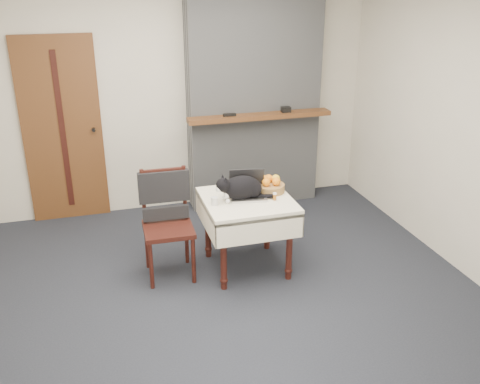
# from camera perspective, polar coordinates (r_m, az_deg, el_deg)

# --- Properties ---
(ground) EXTENTS (4.50, 4.50, 0.00)m
(ground) POSITION_cam_1_polar(r_m,az_deg,el_deg) (4.72, -2.41, -10.58)
(ground) COLOR black
(ground) RESTS_ON ground
(room_shell) EXTENTS (4.52, 4.01, 2.61)m
(room_shell) POSITION_cam_1_polar(r_m,az_deg,el_deg) (4.49, -4.23, 12.00)
(room_shell) COLOR beige
(room_shell) RESTS_ON ground
(door) EXTENTS (0.82, 0.10, 2.00)m
(door) POSITION_cam_1_polar(r_m,az_deg,el_deg) (6.04, -18.40, 6.21)
(door) COLOR brown
(door) RESTS_ON ground
(chimney) EXTENTS (1.62, 0.48, 2.60)m
(chimney) POSITION_cam_1_polar(r_m,az_deg,el_deg) (6.12, 1.49, 10.40)
(chimney) COLOR gray
(chimney) RESTS_ON ground
(side_table) EXTENTS (0.78, 0.78, 0.70)m
(side_table) POSITION_cam_1_polar(r_m,az_deg,el_deg) (4.81, 0.77, -1.92)
(side_table) COLOR black
(side_table) RESTS_ON ground
(laptop) EXTENTS (0.36, 0.32, 0.24)m
(laptop) POSITION_cam_1_polar(r_m,az_deg,el_deg) (4.80, 0.82, 0.23)
(laptop) COLOR #B7B7BC
(laptop) RESTS_ON side_table
(cat) EXTENTS (0.52, 0.24, 0.25)m
(cat) POSITION_cam_1_polar(r_m,az_deg,el_deg) (4.71, 0.24, 0.45)
(cat) COLOR black
(cat) RESTS_ON side_table
(cream_jar) EXTENTS (0.06, 0.06, 0.07)m
(cream_jar) POSITION_cam_1_polar(r_m,az_deg,el_deg) (4.63, -2.75, -0.97)
(cream_jar) COLOR silver
(cream_jar) RESTS_ON side_table
(pill_bottle) EXTENTS (0.03, 0.03, 0.07)m
(pill_bottle) POSITION_cam_1_polar(r_m,az_deg,el_deg) (4.73, 3.72, -0.47)
(pill_bottle) COLOR #9A5512
(pill_bottle) RESTS_ON side_table
(fruit_basket) EXTENTS (0.26, 0.26, 0.15)m
(fruit_basket) POSITION_cam_1_polar(r_m,az_deg,el_deg) (4.90, 3.26, 0.70)
(fruit_basket) COLOR #A57542
(fruit_basket) RESTS_ON side_table
(desk_clutter) EXTENTS (0.12, 0.13, 0.01)m
(desk_clutter) POSITION_cam_1_polar(r_m,az_deg,el_deg) (4.87, 2.48, -0.14)
(desk_clutter) COLOR black
(desk_clutter) RESTS_ON side_table
(chair) EXTENTS (0.45, 0.44, 0.98)m
(chair) POSITION_cam_1_polar(r_m,az_deg,el_deg) (4.80, -7.91, -1.72)
(chair) COLOR black
(chair) RESTS_ON ground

